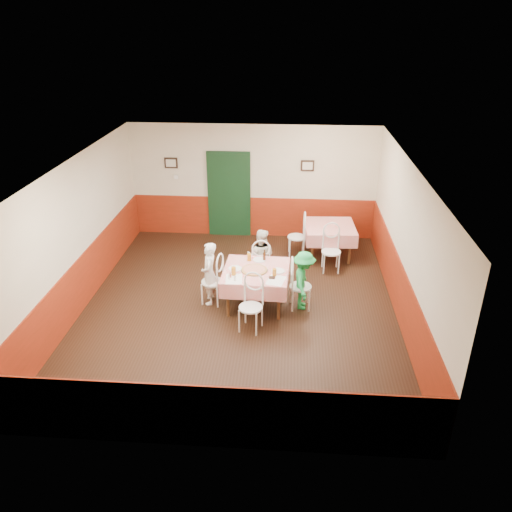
# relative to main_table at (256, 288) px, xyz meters

# --- Properties ---
(floor) EXTENTS (7.00, 7.00, 0.00)m
(floor) POSITION_rel_main_table_xyz_m (-0.32, -0.09, -0.38)
(floor) COLOR black
(floor) RESTS_ON ground
(ceiling) EXTENTS (7.00, 7.00, 0.00)m
(ceiling) POSITION_rel_main_table_xyz_m (-0.32, -0.09, 2.42)
(ceiling) COLOR white
(ceiling) RESTS_ON back_wall
(back_wall) EXTENTS (6.00, 0.10, 2.80)m
(back_wall) POSITION_rel_main_table_xyz_m (-0.32, 3.41, 1.02)
(back_wall) COLOR beige
(back_wall) RESTS_ON ground
(front_wall) EXTENTS (6.00, 0.10, 2.80)m
(front_wall) POSITION_rel_main_table_xyz_m (-0.32, -3.59, 1.02)
(front_wall) COLOR beige
(front_wall) RESTS_ON ground
(left_wall) EXTENTS (0.10, 7.00, 2.80)m
(left_wall) POSITION_rel_main_table_xyz_m (-3.32, -0.09, 1.02)
(left_wall) COLOR beige
(left_wall) RESTS_ON ground
(right_wall) EXTENTS (0.10, 7.00, 2.80)m
(right_wall) POSITION_rel_main_table_xyz_m (2.68, -0.09, 1.02)
(right_wall) COLOR beige
(right_wall) RESTS_ON ground
(wainscot_back) EXTENTS (6.00, 0.03, 1.00)m
(wainscot_back) POSITION_rel_main_table_xyz_m (-0.32, 3.39, 0.12)
(wainscot_back) COLOR maroon
(wainscot_back) RESTS_ON ground
(wainscot_front) EXTENTS (6.00, 0.03, 1.00)m
(wainscot_front) POSITION_rel_main_table_xyz_m (-0.32, -3.58, 0.12)
(wainscot_front) COLOR maroon
(wainscot_front) RESTS_ON ground
(wainscot_left) EXTENTS (0.03, 7.00, 1.00)m
(wainscot_left) POSITION_rel_main_table_xyz_m (-3.30, -0.09, 0.12)
(wainscot_left) COLOR maroon
(wainscot_left) RESTS_ON ground
(wainscot_right) EXTENTS (0.03, 7.00, 1.00)m
(wainscot_right) POSITION_rel_main_table_xyz_m (2.67, -0.09, 0.12)
(wainscot_right) COLOR maroon
(wainscot_right) RESTS_ON ground
(door) EXTENTS (0.96, 0.06, 2.10)m
(door) POSITION_rel_main_table_xyz_m (-0.92, 3.36, 0.68)
(door) COLOR black
(door) RESTS_ON ground
(picture_left) EXTENTS (0.32, 0.03, 0.26)m
(picture_left) POSITION_rel_main_table_xyz_m (-2.32, 3.36, 1.48)
(picture_left) COLOR black
(picture_left) RESTS_ON back_wall
(picture_right) EXTENTS (0.32, 0.03, 0.26)m
(picture_right) POSITION_rel_main_table_xyz_m (0.98, 3.36, 1.48)
(picture_right) COLOR black
(picture_right) RESTS_ON back_wall
(thermostat) EXTENTS (0.10, 0.03, 0.10)m
(thermostat) POSITION_rel_main_table_xyz_m (-2.22, 3.36, 1.12)
(thermostat) COLOR white
(thermostat) RESTS_ON back_wall
(main_table) EXTENTS (1.26, 1.26, 0.77)m
(main_table) POSITION_rel_main_table_xyz_m (0.00, 0.00, 0.00)
(main_table) COLOR red
(main_table) RESTS_ON ground
(second_table) EXTENTS (1.18, 1.18, 0.77)m
(second_table) POSITION_rel_main_table_xyz_m (1.53, 2.30, 0.00)
(second_table) COLOR red
(second_table) RESTS_ON ground
(chair_left) EXTENTS (0.50, 0.50, 0.90)m
(chair_left) POSITION_rel_main_table_xyz_m (-0.85, 0.03, 0.08)
(chair_left) COLOR white
(chair_left) RESTS_ON ground
(chair_right) EXTENTS (0.45, 0.45, 0.90)m
(chair_right) POSITION_rel_main_table_xyz_m (0.85, -0.03, 0.08)
(chair_right) COLOR white
(chair_right) RESTS_ON ground
(chair_far) EXTENTS (0.46, 0.46, 0.90)m
(chair_far) POSITION_rel_main_table_xyz_m (0.03, 0.85, 0.08)
(chair_far) COLOR white
(chair_far) RESTS_ON ground
(chair_near) EXTENTS (0.51, 0.51, 0.90)m
(chair_near) POSITION_rel_main_table_xyz_m (-0.03, -0.85, 0.08)
(chair_near) COLOR white
(chair_near) RESTS_ON ground
(chair_second_a) EXTENTS (0.44, 0.44, 0.90)m
(chair_second_a) POSITION_rel_main_table_xyz_m (0.78, 2.30, 0.08)
(chair_second_a) COLOR white
(chair_second_a) RESTS_ON ground
(chair_second_b) EXTENTS (0.44, 0.44, 0.90)m
(chair_second_b) POSITION_rel_main_table_xyz_m (1.53, 1.55, 0.08)
(chair_second_b) COLOR white
(chair_second_b) RESTS_ON ground
(pizza) EXTENTS (0.50, 0.50, 0.03)m
(pizza) POSITION_rel_main_table_xyz_m (-0.03, -0.03, 0.40)
(pizza) COLOR #B74723
(pizza) RESTS_ON main_table
(plate_left) EXTENTS (0.26, 0.26, 0.01)m
(plate_left) POSITION_rel_main_table_xyz_m (-0.40, 0.01, 0.39)
(plate_left) COLOR white
(plate_left) RESTS_ON main_table
(plate_right) EXTENTS (0.26, 0.26, 0.01)m
(plate_right) POSITION_rel_main_table_xyz_m (0.42, -0.03, 0.39)
(plate_right) COLOR white
(plate_right) RESTS_ON main_table
(plate_far) EXTENTS (0.26, 0.26, 0.01)m
(plate_far) POSITION_rel_main_table_xyz_m (0.04, 0.41, 0.39)
(plate_far) COLOR white
(plate_far) RESTS_ON main_table
(glass_a) EXTENTS (0.09, 0.09, 0.16)m
(glass_a) POSITION_rel_main_table_xyz_m (-0.40, -0.23, 0.46)
(glass_a) COLOR #BF7219
(glass_a) RESTS_ON main_table
(glass_b) EXTENTS (0.08, 0.08, 0.14)m
(glass_b) POSITION_rel_main_table_xyz_m (0.36, -0.21, 0.46)
(glass_b) COLOR #BF7219
(glass_b) RESTS_ON main_table
(glass_c) EXTENTS (0.08, 0.08, 0.15)m
(glass_c) POSITION_rel_main_table_xyz_m (-0.16, 0.38, 0.46)
(glass_c) COLOR #BF7219
(glass_c) RESTS_ON main_table
(beer_bottle) EXTENTS (0.06, 0.06, 0.21)m
(beer_bottle) POSITION_rel_main_table_xyz_m (0.13, 0.41, 0.49)
(beer_bottle) COLOR #381C0A
(beer_bottle) RESTS_ON main_table
(shaker_a) EXTENTS (0.04, 0.04, 0.09)m
(shaker_a) POSITION_rel_main_table_xyz_m (-0.46, -0.41, 0.43)
(shaker_a) COLOR silver
(shaker_a) RESTS_ON main_table
(shaker_b) EXTENTS (0.04, 0.04, 0.09)m
(shaker_b) POSITION_rel_main_table_xyz_m (-0.35, -0.46, 0.43)
(shaker_b) COLOR silver
(shaker_b) RESTS_ON main_table
(shaker_c) EXTENTS (0.04, 0.04, 0.09)m
(shaker_c) POSITION_rel_main_table_xyz_m (-0.45, -0.34, 0.43)
(shaker_c) COLOR #B23319
(shaker_c) RESTS_ON main_table
(menu_left) EXTENTS (0.34, 0.43, 0.00)m
(menu_left) POSITION_rel_main_table_xyz_m (-0.38, -0.39, 0.39)
(menu_left) COLOR white
(menu_left) RESTS_ON main_table
(menu_right) EXTENTS (0.39, 0.46, 0.00)m
(menu_right) POSITION_rel_main_table_xyz_m (0.39, -0.38, 0.39)
(menu_right) COLOR white
(menu_right) RESTS_ON main_table
(wallet) EXTENTS (0.11, 0.09, 0.02)m
(wallet) POSITION_rel_main_table_xyz_m (0.32, -0.31, 0.40)
(wallet) COLOR black
(wallet) RESTS_ON main_table
(diner_left) EXTENTS (0.34, 0.48, 1.26)m
(diner_left) POSITION_rel_main_table_xyz_m (-0.90, 0.03, 0.25)
(diner_left) COLOR gray
(diner_left) RESTS_ON ground
(diner_far) EXTENTS (0.63, 0.52, 1.20)m
(diner_far) POSITION_rel_main_table_xyz_m (0.03, 0.90, 0.22)
(diner_far) COLOR gray
(diner_far) RESTS_ON ground
(diner_right) EXTENTS (0.45, 0.76, 1.17)m
(diner_right) POSITION_rel_main_table_xyz_m (0.90, -0.03, 0.21)
(diner_right) COLOR gray
(diner_right) RESTS_ON ground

